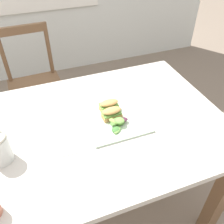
% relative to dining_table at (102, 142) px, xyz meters
% --- Properties ---
extents(dining_table, '(1.17, 0.86, 0.74)m').
position_rel_dining_table_xyz_m(dining_table, '(0.00, 0.00, 0.00)').
color(dining_table, '#BCB7AD').
rests_on(dining_table, ground).
extents(chair_wooden_far, '(0.42, 0.42, 0.87)m').
position_rel_dining_table_xyz_m(chair_wooden_far, '(-0.25, 0.91, -0.16)').
color(chair_wooden_far, brown).
rests_on(chair_wooden_far, ground).
extents(plate_lunch, '(0.28, 0.28, 0.01)m').
position_rel_dining_table_xyz_m(plate_lunch, '(0.07, -0.00, 0.14)').
color(plate_lunch, beige).
rests_on(plate_lunch, dining_table).
extents(sandwich_half_front, '(0.09, 0.06, 0.06)m').
position_rel_dining_table_xyz_m(sandwich_half_front, '(0.05, 0.01, 0.17)').
color(sandwich_half_front, tan).
rests_on(sandwich_half_front, plate_lunch).
extents(sandwich_half_back, '(0.09, 0.06, 0.06)m').
position_rel_dining_table_xyz_m(sandwich_half_back, '(0.06, 0.07, 0.17)').
color(sandwich_half_back, tan).
rests_on(sandwich_half_back, plate_lunch).
extents(salad_mixed_greens, '(0.10, 0.10, 0.04)m').
position_rel_dining_table_xyz_m(salad_mixed_greens, '(0.06, -0.05, 0.16)').
color(salad_mixed_greens, '#518438').
rests_on(salad_mixed_greens, plate_lunch).
extents(napkin_folded, '(0.10, 0.23, 0.00)m').
position_rel_dining_table_xyz_m(napkin_folded, '(-0.17, -0.03, 0.13)').
color(napkin_folded, white).
rests_on(napkin_folded, dining_table).
extents(fork_on_napkin, '(0.03, 0.19, 0.00)m').
position_rel_dining_table_xyz_m(fork_on_napkin, '(-0.17, -0.01, 0.14)').
color(fork_on_napkin, silver).
rests_on(fork_on_napkin, napkin_folded).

